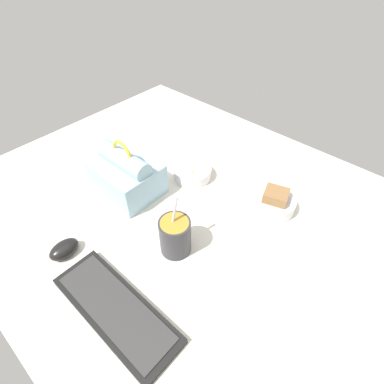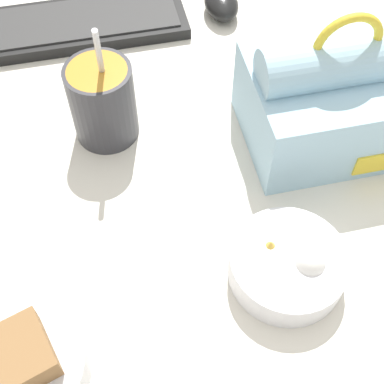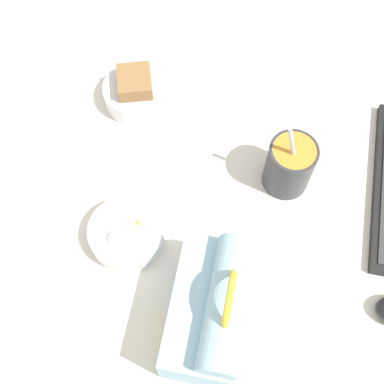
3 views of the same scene
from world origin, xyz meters
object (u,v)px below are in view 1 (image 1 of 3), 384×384
(keyboard, at_px, (116,309))
(soup_cup, at_px, (175,235))
(bento_bowl_snacks, at_px, (192,172))
(computer_mouse, at_px, (64,249))
(lunch_bag, at_px, (127,174))
(bento_bowl_sandwich, at_px, (274,203))

(keyboard, distance_m, soup_cup, 0.22)
(bento_bowl_snacks, distance_m, computer_mouse, 0.46)
(soup_cup, relative_size, bento_bowl_snacks, 1.40)
(soup_cup, height_order, computer_mouse, soup_cup)
(keyboard, distance_m, computer_mouse, 0.23)
(soup_cup, xyz_separation_m, bento_bowl_snacks, (0.16, -0.25, -0.03))
(keyboard, relative_size, lunch_bag, 1.65)
(keyboard, relative_size, soup_cup, 1.88)
(keyboard, xyz_separation_m, computer_mouse, (0.23, -0.01, 0.01))
(bento_bowl_sandwich, bearing_deg, lunch_bag, 31.17)
(bento_bowl_sandwich, height_order, bento_bowl_snacks, bento_bowl_sandwich)
(soup_cup, bearing_deg, lunch_bag, -13.33)
(lunch_bag, relative_size, computer_mouse, 2.53)
(keyboard, xyz_separation_m, bento_bowl_sandwich, (-0.10, -0.52, 0.02))
(soup_cup, bearing_deg, computer_mouse, 45.12)
(lunch_bag, height_order, bento_bowl_sandwich, lunch_bag)
(computer_mouse, bearing_deg, soup_cup, -134.88)
(keyboard, bearing_deg, bento_bowl_snacks, -68.40)
(lunch_bag, distance_m, computer_mouse, 0.29)
(keyboard, bearing_deg, bento_bowl_sandwich, -100.69)
(keyboard, distance_m, bento_bowl_sandwich, 0.53)
(keyboard, distance_m, lunch_bag, 0.41)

